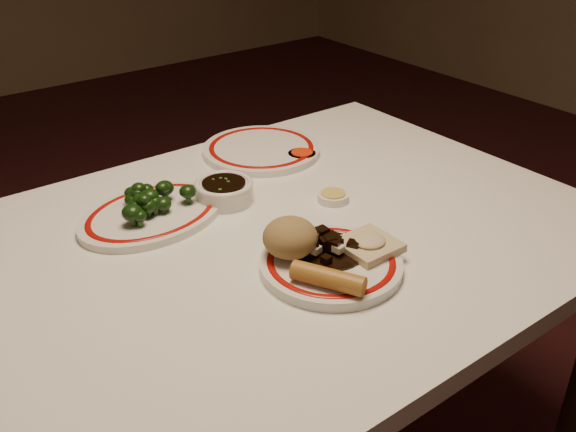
# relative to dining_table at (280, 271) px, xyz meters

# --- Properties ---
(dining_table) EXTENTS (1.20, 0.90, 0.75)m
(dining_table) POSITION_rel_dining_table_xyz_m (0.00, 0.00, 0.00)
(dining_table) COLOR white
(dining_table) RESTS_ON ground
(main_plate) EXTENTS (0.25, 0.25, 0.02)m
(main_plate) POSITION_rel_dining_table_xyz_m (-0.01, -0.16, 0.10)
(main_plate) COLOR white
(main_plate) RESTS_ON dining_table
(rice_mound) EXTENTS (0.09, 0.09, 0.07)m
(rice_mound) POSITION_rel_dining_table_xyz_m (-0.05, -0.10, 0.14)
(rice_mound) COLOR olive
(rice_mound) RESTS_ON main_plate
(spring_roll) EXTENTS (0.09, 0.12, 0.03)m
(spring_roll) POSITION_rel_dining_table_xyz_m (-0.06, -0.21, 0.13)
(spring_roll) COLOR #AC742A
(spring_roll) RESTS_ON main_plate
(fried_wonton) EXTENTS (0.09, 0.09, 0.03)m
(fried_wonton) POSITION_rel_dining_table_xyz_m (0.07, -0.17, 0.12)
(fried_wonton) COLOR beige
(fried_wonton) RESTS_ON main_plate
(stirfry_heap) EXTENTS (0.12, 0.12, 0.03)m
(stirfry_heap) POSITION_rel_dining_table_xyz_m (0.00, -0.13, 0.12)
(stirfry_heap) COLOR black
(stirfry_heap) RESTS_ON main_plate
(broccoli_plate) EXTENTS (0.33, 0.30, 0.02)m
(broccoli_plate) POSITION_rel_dining_table_xyz_m (-0.17, 0.19, 0.10)
(broccoli_plate) COLOR white
(broccoli_plate) RESTS_ON dining_table
(broccoli_pile) EXTENTS (0.16, 0.11, 0.05)m
(broccoli_pile) POSITION_rel_dining_table_xyz_m (-0.17, 0.19, 0.13)
(broccoli_pile) COLOR #23471C
(broccoli_pile) RESTS_ON broccoli_plate
(soy_bowl) EXTENTS (0.12, 0.12, 0.04)m
(soy_bowl) POSITION_rel_dining_table_xyz_m (-0.02, 0.16, 0.11)
(soy_bowl) COLOR white
(soy_bowl) RESTS_ON dining_table
(sweet_sour_dish) EXTENTS (0.06, 0.06, 0.02)m
(sweet_sour_dish) POSITION_rel_dining_table_xyz_m (0.23, 0.23, 0.10)
(sweet_sour_dish) COLOR white
(sweet_sour_dish) RESTS_ON dining_table
(mustard_dish) EXTENTS (0.06, 0.06, 0.02)m
(mustard_dish) POSITION_rel_dining_table_xyz_m (0.16, 0.03, 0.10)
(mustard_dish) COLOR white
(mustard_dish) RESTS_ON dining_table
(far_plate) EXTENTS (0.35, 0.35, 0.02)m
(far_plate) POSITION_rel_dining_table_xyz_m (0.18, 0.31, 0.10)
(far_plate) COLOR white
(far_plate) RESTS_ON dining_table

